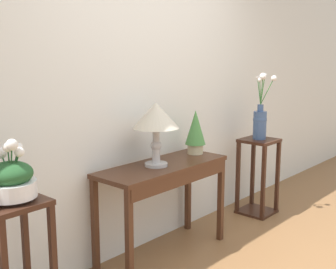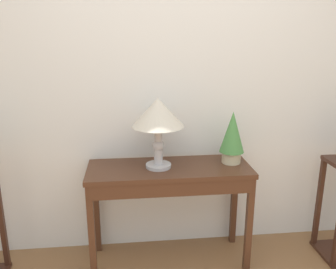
# 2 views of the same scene
# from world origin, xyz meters

# --- Properties ---
(back_wall_with_art) EXTENTS (9.00, 0.10, 2.80)m
(back_wall_with_art) POSITION_xyz_m (0.00, 1.57, 1.40)
(back_wall_with_art) COLOR silver
(back_wall_with_art) RESTS_ON ground
(console_table) EXTENTS (1.18, 0.44, 0.78)m
(console_table) POSITION_xyz_m (-0.08, 1.24, 0.67)
(console_table) COLOR #472819
(console_table) RESTS_ON ground
(table_lamp) EXTENTS (0.36, 0.36, 0.51)m
(table_lamp) POSITION_xyz_m (-0.16, 1.26, 1.16)
(table_lamp) COLOR #B7B7BC
(table_lamp) RESTS_ON console_table
(potted_plant_on_console) EXTENTS (0.18, 0.18, 0.39)m
(potted_plant_on_console) POSITION_xyz_m (0.39, 1.30, 0.99)
(potted_plant_on_console) COLOR beige
(potted_plant_on_console) RESTS_ON console_table
(planter_bowl_wide_left) EXTENTS (0.28, 0.28, 0.36)m
(planter_bowl_wide_left) POSITION_xyz_m (-1.45, 1.15, 0.98)
(planter_bowl_wide_left) COLOR silver
(planter_bowl_wide_left) RESTS_ON pedestal_stand_left
(pedestal_stand_right) EXTENTS (0.34, 0.34, 0.79)m
(pedestal_stand_right) POSITION_xyz_m (1.29, 1.17, 0.40)
(pedestal_stand_right) COLOR #381E14
(pedestal_stand_right) RESTS_ON ground
(flower_vase_tall_right) EXTENTS (0.29, 0.25, 0.68)m
(flower_vase_tall_right) POSITION_xyz_m (1.29, 1.17, 1.00)
(flower_vase_tall_right) COLOR #3D5684
(flower_vase_tall_right) RESTS_ON pedestal_stand_right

